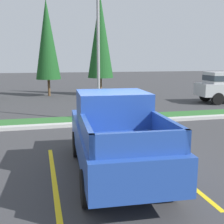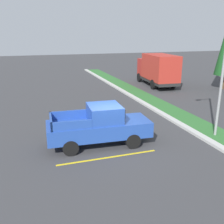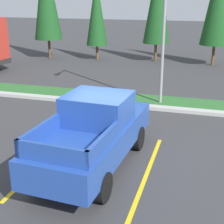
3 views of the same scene
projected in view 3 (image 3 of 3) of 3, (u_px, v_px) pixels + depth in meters
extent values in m
plane|color=#38383A|center=(108.00, 158.00, 10.29)|extent=(120.00, 120.00, 0.00)
cube|color=yellow|center=(47.00, 159.00, 10.20)|extent=(0.12, 4.80, 0.01)
cube|color=yellow|center=(147.00, 173.00, 9.38)|extent=(0.12, 4.80, 0.01)
cube|color=#B2B2AD|center=(141.00, 106.00, 14.79)|extent=(56.00, 0.40, 0.15)
cube|color=#2D662D|center=(146.00, 100.00, 15.80)|extent=(56.00, 1.80, 0.06)
cylinder|color=black|center=(89.00, 131.00, 11.31)|extent=(0.33, 0.78, 0.76)
cylinder|color=black|center=(138.00, 138.00, 10.76)|extent=(0.33, 0.78, 0.76)
cylinder|color=black|center=(40.00, 175.00, 8.56)|extent=(0.33, 0.78, 0.76)
cylinder|color=black|center=(102.00, 187.00, 8.02)|extent=(0.33, 0.78, 0.76)
cube|color=#23479E|center=(94.00, 138.00, 9.50)|extent=(2.22, 5.31, 0.76)
cube|color=#23479E|center=(98.00, 109.00, 9.50)|extent=(1.86, 1.71, 0.84)
cube|color=#2D3842|center=(108.00, 99.00, 10.21)|extent=(1.62, 0.16, 0.63)
cube|color=#23479E|center=(39.00, 134.00, 8.29)|extent=(0.22, 1.90, 0.44)
cube|color=#23479E|center=(103.00, 144.00, 7.74)|extent=(0.22, 1.90, 0.44)
cube|color=#23479E|center=(51.00, 154.00, 7.22)|extent=(1.80, 0.21, 0.44)
cube|color=silver|center=(122.00, 117.00, 11.84)|extent=(1.81, 0.27, 0.28)
cylinder|color=gray|center=(164.00, 22.00, 14.25)|extent=(0.14, 0.14, 7.28)
cylinder|color=brown|center=(49.00, 49.00, 26.45)|extent=(0.20, 0.20, 1.48)
cylinder|color=brown|center=(97.00, 52.00, 25.87)|extent=(0.20, 0.20, 1.11)
cone|color=#194C1E|center=(97.00, 11.00, 24.85)|extent=(1.61, 1.61, 5.06)
cylinder|color=brown|center=(155.00, 52.00, 25.18)|extent=(0.20, 0.20, 1.36)
cylinder|color=brown|center=(213.00, 55.00, 23.66)|extent=(0.20, 0.20, 1.45)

